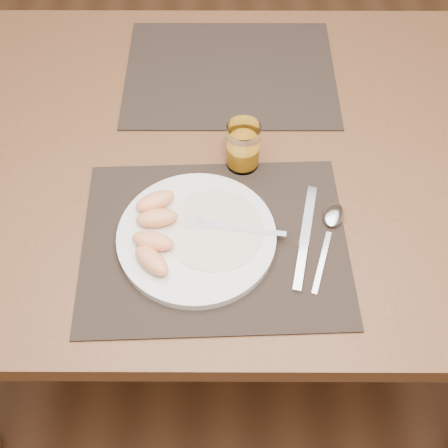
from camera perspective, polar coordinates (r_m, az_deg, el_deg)
ground at (r=1.72m, az=0.16°, el=-9.64°), size 5.00×5.00×0.00m
table at (r=1.16m, az=0.24°, el=4.92°), size 1.40×0.90×0.75m
placemat_near at (r=0.96m, az=-0.95°, el=-1.80°), size 0.46×0.37×0.00m
placemat_far at (r=1.26m, az=0.64°, el=15.12°), size 0.45×0.35×0.00m
plate at (r=0.95m, az=-2.80°, el=-1.30°), size 0.27×0.27×0.02m
plate_dressing at (r=0.95m, az=-0.99°, el=-0.51°), size 0.17×0.17×0.00m
fork at (r=0.95m, az=0.16°, el=-0.30°), size 0.18×0.04×0.00m
knife at (r=0.96m, az=8.10°, el=-2.13°), size 0.06×0.22×0.01m
spoon at (r=0.99m, az=10.89°, el=0.28°), size 0.08×0.19×0.01m
juice_glass at (r=1.04m, az=1.94°, el=7.73°), size 0.06×0.06×0.09m
grapefruit_wedges at (r=0.94m, az=-7.10°, el=-0.56°), size 0.08×0.19×0.03m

